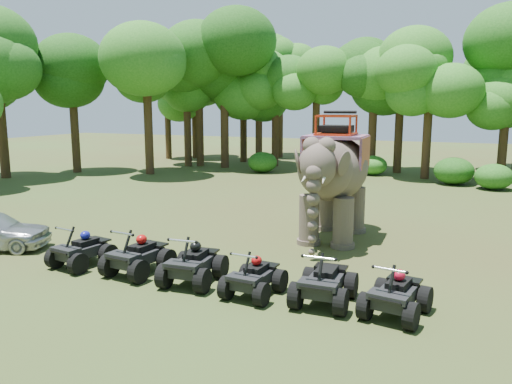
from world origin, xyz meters
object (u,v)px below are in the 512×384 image
elephant (334,176)px  atv_4 (325,276)px  atv_0 (82,245)px  atv_5 (396,288)px  atv_3 (254,272)px  atv_1 (138,250)px  atv_2 (193,258)px

elephant → atv_4: elephant is taller
atv_0 → atv_5: (8.92, -0.02, 0.01)m
atv_4 → atv_5: size_ratio=1.05×
atv_0 → atv_3: 5.53m
atv_1 → atv_3: (3.60, -0.22, -0.07)m
atv_3 → atv_5: (3.39, 0.13, 0.03)m
elephant → atv_1: 7.29m
elephant → atv_3: 6.32m
atv_1 → atv_5: bearing=5.4°
atv_0 → atv_3: (5.53, -0.14, -0.03)m
atv_2 → atv_3: size_ratio=1.12×
atv_1 → atv_2: (1.78, -0.04, 0.00)m
atv_1 → atv_5: size_ratio=1.06×
atv_1 → elephant: bearing=61.7°
atv_1 → atv_3: 3.60m
atv_2 → atv_3: 1.83m
atv_3 → atv_5: size_ratio=0.95×
atv_3 → atv_0: bearing=-177.3°
elephant → atv_0: size_ratio=3.13×
atv_3 → atv_5: 3.39m
atv_0 → atv_5: bearing=8.7°
elephant → atv_5: size_ratio=3.10×
elephant → atv_4: size_ratio=2.95×
atv_0 → atv_1: 1.93m
elephant → atv_0: bearing=-136.5°
elephant → atv_3: size_ratio=3.27×
atv_0 → atv_5: 8.92m
atv_4 → atv_5: atv_4 is taller
atv_0 → atv_1: bearing=11.1°
atv_1 → atv_4: bearing=6.0°
atv_2 → atv_1: bearing=174.5°
elephant → atv_5: bearing=-65.1°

